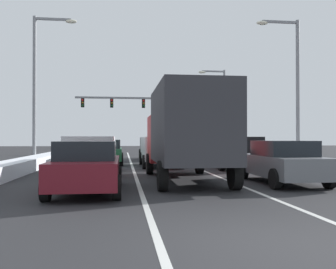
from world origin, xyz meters
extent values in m
plane|color=#28282B|center=(0.00, 14.09, 0.00)|extent=(120.00, 120.00, 0.00)
cube|color=silver|center=(1.70, 17.61, 0.00)|extent=(0.14, 38.75, 0.01)
cube|color=silver|center=(-1.70, 17.61, 0.00)|extent=(0.14, 38.75, 0.01)
cube|color=white|center=(7.00, 17.61, 0.32)|extent=(1.33, 38.75, 0.64)
cube|color=white|center=(-7.00, 17.61, 0.29)|extent=(1.22, 38.75, 0.59)
cube|color=slate|center=(3.36, 7.32, 0.63)|extent=(1.82, 4.50, 0.70)
cube|color=black|center=(3.36, 7.17, 1.23)|extent=(1.64, 2.20, 0.55)
cube|color=red|center=(2.67, 5.12, 0.75)|extent=(0.24, 0.08, 0.14)
cube|color=red|center=(4.06, 5.12, 0.75)|extent=(0.24, 0.08, 0.14)
cylinder|color=black|center=(2.47, 8.87, 0.33)|extent=(0.22, 0.66, 0.66)
cylinder|color=black|center=(4.25, 8.87, 0.33)|extent=(0.22, 0.66, 0.66)
cylinder|color=black|center=(2.47, 5.77, 0.33)|extent=(0.22, 0.66, 0.66)
cylinder|color=black|center=(4.25, 5.77, 0.33)|extent=(0.22, 0.66, 0.66)
cube|color=black|center=(3.52, 14.20, 1.04)|extent=(1.95, 4.90, 1.25)
cube|color=black|center=(3.52, 11.79, 1.32)|extent=(1.56, 0.06, 0.55)
cube|color=red|center=(2.74, 11.80, 0.94)|extent=(0.20, 0.08, 0.28)
cube|color=red|center=(4.30, 11.80, 0.94)|extent=(0.20, 0.08, 0.28)
cylinder|color=black|center=(2.57, 15.90, 0.37)|extent=(0.25, 0.74, 0.74)
cylinder|color=black|center=(4.48, 15.90, 0.37)|extent=(0.25, 0.74, 0.74)
cylinder|color=black|center=(2.57, 12.50, 0.37)|extent=(0.25, 0.74, 0.74)
cylinder|color=black|center=(4.48, 12.50, 0.37)|extent=(0.25, 0.74, 0.74)
cube|color=navy|center=(3.16, 21.14, 0.63)|extent=(1.82, 4.50, 0.70)
cube|color=black|center=(3.16, 20.99, 1.23)|extent=(1.64, 2.20, 0.55)
cube|color=red|center=(2.47, 18.94, 0.75)|extent=(0.24, 0.08, 0.14)
cube|color=red|center=(3.86, 18.94, 0.75)|extent=(0.24, 0.08, 0.14)
cylinder|color=black|center=(2.27, 22.69, 0.33)|extent=(0.22, 0.66, 0.66)
cylinder|color=black|center=(4.05, 22.69, 0.33)|extent=(0.22, 0.66, 0.66)
cylinder|color=black|center=(2.27, 19.59, 0.33)|extent=(0.22, 0.66, 0.66)
cylinder|color=black|center=(4.05, 19.59, 0.33)|extent=(0.22, 0.66, 0.66)
cube|color=maroon|center=(0.08, 10.93, 1.56)|extent=(2.35, 2.20, 2.00)
cube|color=#333338|center=(0.08, 7.33, 2.06)|extent=(2.35, 5.00, 2.60)
cylinder|color=black|center=(-1.05, 11.23, 0.46)|extent=(0.28, 0.92, 0.92)
cylinder|color=black|center=(1.20, 11.23, 0.46)|extent=(0.28, 0.92, 0.92)
cylinder|color=black|center=(-1.05, 5.83, 0.46)|extent=(0.28, 0.92, 0.92)
cylinder|color=black|center=(1.20, 5.83, 0.46)|extent=(0.28, 0.92, 0.92)
cube|color=#B7BABF|center=(-0.14, 15.72, 1.04)|extent=(1.95, 4.90, 1.25)
cube|color=black|center=(-0.14, 13.31, 1.32)|extent=(1.56, 0.06, 0.55)
cube|color=red|center=(-0.92, 13.32, 0.94)|extent=(0.20, 0.08, 0.28)
cube|color=red|center=(0.64, 13.32, 0.94)|extent=(0.20, 0.08, 0.28)
cylinder|color=black|center=(-1.10, 17.42, 0.37)|extent=(0.25, 0.74, 0.74)
cylinder|color=black|center=(0.81, 17.42, 0.37)|extent=(0.25, 0.74, 0.74)
cylinder|color=black|center=(-1.10, 14.02, 0.37)|extent=(0.25, 0.74, 0.74)
cylinder|color=black|center=(0.81, 14.02, 0.37)|extent=(0.25, 0.74, 0.74)
cube|color=#38383D|center=(0.13, 22.74, 1.04)|extent=(1.95, 4.90, 1.25)
cube|color=black|center=(0.13, 20.33, 1.32)|extent=(1.56, 0.06, 0.55)
cube|color=red|center=(-0.65, 20.34, 0.94)|extent=(0.20, 0.08, 0.28)
cube|color=red|center=(0.91, 20.34, 0.94)|extent=(0.20, 0.08, 0.28)
cylinder|color=black|center=(-0.82, 24.44, 0.37)|extent=(0.25, 0.74, 0.74)
cylinder|color=black|center=(1.09, 24.44, 0.37)|extent=(0.25, 0.74, 0.74)
cylinder|color=black|center=(-0.82, 21.04, 0.37)|extent=(0.25, 0.74, 0.74)
cylinder|color=black|center=(1.09, 21.04, 0.37)|extent=(0.25, 0.74, 0.74)
cube|color=maroon|center=(-3.27, 5.87, 0.63)|extent=(1.82, 4.50, 0.70)
cube|color=black|center=(-3.27, 5.72, 1.23)|extent=(1.64, 2.20, 0.55)
cube|color=red|center=(-3.96, 3.67, 0.75)|extent=(0.24, 0.08, 0.14)
cube|color=red|center=(-2.58, 3.67, 0.75)|extent=(0.24, 0.08, 0.14)
cylinder|color=black|center=(-4.16, 7.42, 0.33)|extent=(0.22, 0.66, 0.66)
cylinder|color=black|center=(-2.38, 7.42, 0.33)|extent=(0.22, 0.66, 0.66)
cylinder|color=black|center=(-4.16, 4.32, 0.33)|extent=(0.22, 0.66, 0.66)
cylinder|color=black|center=(-2.38, 4.32, 0.33)|extent=(0.22, 0.66, 0.66)
cube|color=silver|center=(-3.60, 11.70, 1.04)|extent=(1.95, 4.90, 1.25)
cube|color=black|center=(-3.60, 9.29, 1.32)|extent=(1.56, 0.06, 0.55)
cube|color=red|center=(-4.38, 9.30, 0.94)|extent=(0.20, 0.08, 0.28)
cube|color=red|center=(-2.82, 9.30, 0.94)|extent=(0.20, 0.08, 0.28)
cylinder|color=black|center=(-4.56, 13.40, 0.37)|extent=(0.25, 0.74, 0.74)
cylinder|color=black|center=(-2.65, 13.40, 0.37)|extent=(0.25, 0.74, 0.74)
cylinder|color=black|center=(-4.56, 10.00, 0.37)|extent=(0.25, 0.74, 0.74)
cylinder|color=black|center=(-2.65, 10.00, 0.37)|extent=(0.25, 0.74, 0.74)
cube|color=#1E5633|center=(-3.21, 17.99, 0.63)|extent=(1.82, 4.50, 0.70)
cube|color=black|center=(-3.21, 17.84, 1.23)|extent=(1.64, 2.20, 0.55)
cube|color=red|center=(-3.90, 15.79, 0.75)|extent=(0.24, 0.08, 0.14)
cube|color=red|center=(-2.52, 15.79, 0.75)|extent=(0.24, 0.08, 0.14)
cylinder|color=black|center=(-4.10, 19.54, 0.33)|extent=(0.22, 0.66, 0.66)
cylinder|color=black|center=(-2.32, 19.54, 0.33)|extent=(0.22, 0.66, 0.66)
cylinder|color=black|center=(-4.10, 16.44, 0.33)|extent=(0.22, 0.66, 0.66)
cylinder|color=black|center=(-2.32, 16.44, 0.33)|extent=(0.22, 0.66, 0.66)
cylinder|color=slate|center=(6.60, 35.23, 3.10)|extent=(0.28, 0.28, 6.20)
cube|color=slate|center=(-0.33, 35.23, 5.95)|extent=(13.86, 0.20, 0.20)
cube|color=black|center=(3.40, 35.23, 5.38)|extent=(0.34, 0.34, 0.95)
sphere|color=red|center=(3.40, 35.04, 5.66)|extent=(0.22, 0.22, 0.22)
sphere|color=#593F0C|center=(3.40, 35.04, 5.38)|extent=(0.22, 0.22, 0.22)
sphere|color=#0C3819|center=(3.40, 35.04, 5.09)|extent=(0.22, 0.22, 0.22)
cube|color=black|center=(0.00, 35.23, 5.38)|extent=(0.34, 0.34, 0.95)
sphere|color=red|center=(0.00, 35.04, 5.66)|extent=(0.22, 0.22, 0.22)
sphere|color=#593F0C|center=(0.00, 35.04, 5.38)|extent=(0.22, 0.22, 0.22)
sphere|color=#0C3819|center=(0.00, 35.04, 5.09)|extent=(0.22, 0.22, 0.22)
cube|color=black|center=(-3.40, 35.23, 5.38)|extent=(0.34, 0.34, 0.95)
sphere|color=red|center=(-3.40, 35.04, 5.66)|extent=(0.22, 0.22, 0.22)
sphere|color=#593F0C|center=(-3.40, 35.04, 5.38)|extent=(0.22, 0.22, 0.22)
sphere|color=#0C3819|center=(-3.40, 35.04, 5.09)|extent=(0.22, 0.22, 0.22)
cube|color=black|center=(-6.46, 35.23, 5.38)|extent=(0.34, 0.34, 0.95)
sphere|color=red|center=(-6.46, 35.04, 5.66)|extent=(0.22, 0.22, 0.22)
sphere|color=#593F0C|center=(-6.46, 35.04, 5.38)|extent=(0.22, 0.22, 0.22)
sphere|color=#0C3819|center=(-6.46, 35.04, 5.09)|extent=(0.22, 0.22, 0.22)
cylinder|color=gray|center=(8.14, 15.85, 4.33)|extent=(0.22, 0.22, 8.66)
cube|color=gray|center=(7.04, 15.85, 8.51)|extent=(2.20, 0.14, 0.14)
ellipsoid|color=#EAE5C6|center=(5.94, 15.85, 8.41)|extent=(0.70, 0.36, 0.24)
cylinder|color=gray|center=(7.54, 29.94, 4.11)|extent=(0.22, 0.22, 8.21)
cube|color=gray|center=(6.44, 29.94, 8.06)|extent=(2.20, 0.14, 0.14)
ellipsoid|color=#EAE5C6|center=(5.34, 29.94, 7.96)|extent=(0.70, 0.36, 0.24)
cylinder|color=gray|center=(-7.64, 18.47, 4.57)|extent=(0.22, 0.22, 9.14)
cube|color=gray|center=(-6.54, 18.47, 8.99)|extent=(2.20, 0.14, 0.14)
ellipsoid|color=#EAE5C6|center=(-5.44, 18.47, 8.89)|extent=(0.70, 0.36, 0.24)
camera|label=1|loc=(-2.24, -5.42, 1.59)|focal=40.19mm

